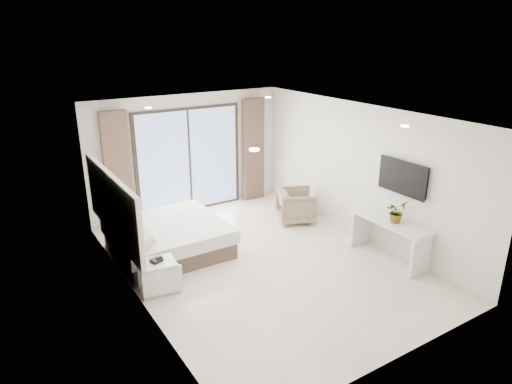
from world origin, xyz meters
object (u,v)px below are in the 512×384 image
bed (168,238)px  armchair (296,204)px  console_desk (390,231)px  nightstand (158,276)px

bed → armchair: armchair is taller
console_desk → armchair: size_ratio=2.00×
bed → nightstand: size_ratio=3.20×
bed → nightstand: (-0.66, -1.21, -0.03)m
console_desk → bed: bearing=144.1°
nightstand → bed: bearing=69.4°
nightstand → console_desk: 4.18m
console_desk → armchair: armchair is taller
bed → console_desk: size_ratio=1.28×
nightstand → armchair: size_ratio=0.80×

